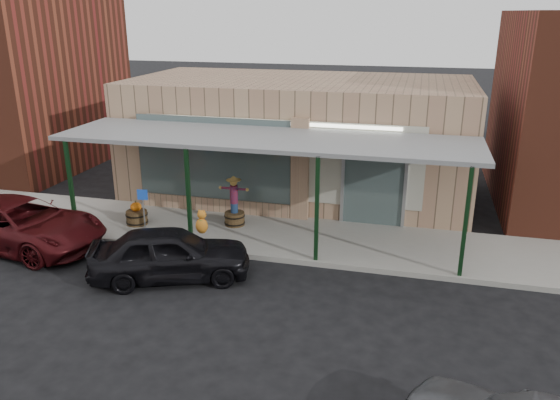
% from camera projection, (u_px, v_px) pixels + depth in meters
% --- Properties ---
extents(ground, '(120.00, 120.00, 0.00)m').
position_uv_depth(ground, '(226.00, 294.00, 13.18)').
color(ground, black).
rests_on(ground, ground).
extents(sidewalk, '(40.00, 3.20, 0.15)m').
position_uv_depth(sidewalk, '(266.00, 235.00, 16.45)').
color(sidewalk, gray).
rests_on(sidewalk, ground).
extents(storefront, '(12.00, 6.25, 4.20)m').
position_uv_depth(storefront, '(300.00, 138.00, 19.96)').
color(storefront, tan).
rests_on(storefront, ground).
extents(awning, '(12.00, 3.00, 3.04)m').
position_uv_depth(awning, '(265.00, 140.00, 15.45)').
color(awning, slate).
rests_on(awning, ground).
extents(block_buildings_near, '(61.00, 8.00, 8.00)m').
position_uv_depth(block_buildings_near, '(360.00, 90.00, 19.89)').
color(block_buildings_near, brown).
rests_on(block_buildings_near, ground).
extents(barrel_scarecrow, '(0.94, 0.79, 1.60)m').
position_uv_depth(barrel_scarecrow, '(234.00, 208.00, 16.89)').
color(barrel_scarecrow, brown).
rests_on(barrel_scarecrow, sidewalk).
extents(barrel_pumpkin, '(0.80, 0.80, 0.77)m').
position_uv_depth(barrel_pumpkin, '(137.00, 216.00, 17.04)').
color(barrel_pumpkin, brown).
rests_on(barrel_pumpkin, sidewalk).
extents(handicap_sign, '(0.31, 0.06, 1.48)m').
position_uv_depth(handicap_sign, '(143.00, 207.00, 15.80)').
color(handicap_sign, gray).
rests_on(handicap_sign, sidewalk).
extents(parked_sedan, '(4.31, 2.96, 1.61)m').
position_uv_depth(parked_sedan, '(170.00, 253.00, 13.76)').
color(parked_sedan, black).
rests_on(parked_sedan, ground).
extents(car_maroon, '(5.28, 2.92, 1.40)m').
position_uv_depth(car_maroon, '(21.00, 224.00, 15.62)').
color(car_maroon, '#410D10').
rests_on(car_maroon, ground).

